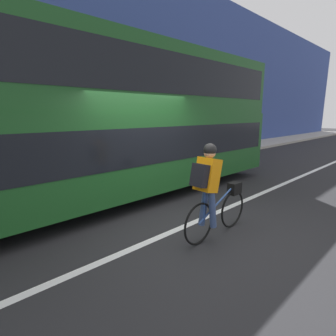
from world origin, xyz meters
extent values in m
plane|color=#232326|center=(0.00, 0.00, 0.00)|extent=(80.00, 80.00, 0.00)
cube|color=silver|center=(0.00, 0.00, 0.00)|extent=(50.00, 0.14, 0.01)
cube|color=#A8A399|center=(0.00, 5.42, 0.07)|extent=(60.00, 2.26, 0.14)
cube|color=#33478C|center=(0.00, 6.70, 4.28)|extent=(60.00, 0.30, 8.55)
cylinder|color=black|center=(3.29, 2.34, 0.52)|extent=(1.04, 0.30, 1.04)
cylinder|color=black|center=(-2.40, 2.34, 0.52)|extent=(1.04, 0.30, 1.04)
cube|color=#194C1E|center=(0.45, 2.34, 1.21)|extent=(9.19, 2.47, 1.80)
cube|color=black|center=(0.45, 2.34, 1.43)|extent=(8.82, 2.49, 0.79)
cube|color=#194C1E|center=(0.45, 2.34, 2.91)|extent=(9.19, 2.37, 1.58)
cube|color=black|center=(0.45, 2.34, 2.99)|extent=(8.82, 2.39, 0.89)
torus|color=black|center=(0.69, -0.63, 0.36)|extent=(0.71, 0.04, 0.71)
torus|color=black|center=(-0.28, -0.63, 0.36)|extent=(0.71, 0.04, 0.71)
cylinder|color=#2D4C8C|center=(0.20, -0.63, 0.58)|extent=(0.99, 0.03, 0.48)
cylinder|color=#2D4C8C|center=(-0.17, -0.63, 0.62)|extent=(0.03, 0.03, 0.52)
cube|color=black|center=(0.72, -0.63, 0.76)|extent=(0.26, 0.16, 0.22)
cube|color=orange|center=(-0.10, -0.63, 1.15)|extent=(0.37, 0.32, 0.58)
cube|color=black|center=(-0.30, -0.63, 1.17)|extent=(0.21, 0.26, 0.38)
cylinder|color=#384C7A|center=(-0.06, -0.54, 0.56)|extent=(0.22, 0.11, 0.64)
cylinder|color=#384C7A|center=(-0.06, -0.72, 0.56)|extent=(0.20, 0.11, 0.64)
sphere|color=tan|center=(-0.06, -0.63, 1.50)|extent=(0.19, 0.19, 0.19)
sphere|color=black|center=(-0.06, -0.63, 1.55)|extent=(0.21, 0.21, 0.21)
cylinder|color=#59595B|center=(0.32, 5.31, 1.27)|extent=(0.07, 0.07, 2.27)
cube|color=#1959B2|center=(0.32, 5.26, 2.18)|extent=(0.36, 0.02, 0.36)
camera|label=1|loc=(-3.40, -3.16, 2.12)|focal=28.00mm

